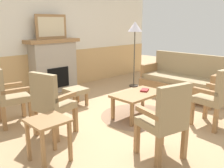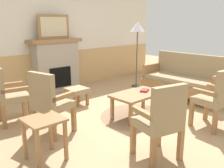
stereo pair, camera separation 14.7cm
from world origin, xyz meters
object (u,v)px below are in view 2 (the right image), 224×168
object	(u,v)px
armchair_near_fireplace	(49,101)
framed_picture	(54,27)
fireplace	(56,65)
armchair_front_center	(161,119)
floor_lamp_by_couch	(137,31)
footstool	(77,92)
side_table	(44,127)
couch	(183,81)
armchair_front_left	(216,96)
coffee_table	(138,96)
book_on_table	(145,90)
armchair_by_window_left	(8,92)

from	to	relation	value
armchair_near_fireplace	framed_picture	bearing A→B (deg)	57.17
fireplace	armchair_front_center	size ratio (longest dim) A/B	1.33
floor_lamp_by_couch	armchair_front_center	bearing A→B (deg)	-133.66
footstool	side_table	size ratio (longest dim) A/B	0.73
couch	armchair_front_left	world-z (taller)	same
fireplace	armchair_near_fireplace	world-z (taller)	fireplace
armchair_front_center	coffee_table	bearing A→B (deg)	52.45
framed_picture	floor_lamp_by_couch	bearing A→B (deg)	-30.41
footstool	book_on_table	bearing A→B (deg)	-64.18
book_on_table	armchair_front_left	bearing A→B (deg)	-73.99
book_on_table	side_table	xyz separation A→B (m)	(-2.11, -0.19, -0.02)
side_table	footstool	bearing A→B (deg)	44.35
couch	armchair_front_center	size ratio (longest dim) A/B	1.84
footstool	floor_lamp_by_couch	size ratio (longest dim) A/B	0.24
book_on_table	armchair_by_window_left	distance (m)	2.36
book_on_table	side_table	bearing A→B (deg)	-174.94
footstool	floor_lamp_by_couch	bearing A→B (deg)	4.69
framed_picture	side_table	world-z (taller)	framed_picture
armchair_by_window_left	armchair_front_center	distance (m)	2.58
fireplace	framed_picture	xyz separation A→B (m)	(0.00, 0.00, 0.91)
couch	footstool	distance (m)	2.37
armchair_front_left	side_table	xyz separation A→B (m)	(-2.45, 0.99, -0.10)
coffee_table	book_on_table	bearing A→B (deg)	1.79
framed_picture	side_table	size ratio (longest dim) A/B	1.45
side_table	floor_lamp_by_couch	distance (m)	4.00
armchair_front_center	fireplace	bearing A→B (deg)	79.18
fireplace	book_on_table	xyz separation A→B (m)	(0.37, -2.48, -0.20)
armchair_front_center	side_table	distance (m)	1.42
couch	armchair_front_left	distance (m)	1.64
armchair_near_fireplace	side_table	size ratio (longest dim) A/B	1.78
couch	armchair_front_left	bearing A→B (deg)	-131.17
coffee_table	framed_picture	bearing A→B (deg)	94.12
framed_picture	floor_lamp_by_couch	world-z (taller)	framed_picture
armchair_by_window_left	armchair_front_left	distance (m)	3.37
armchair_near_fireplace	side_table	bearing A→B (deg)	-124.39
couch	coffee_table	distance (m)	1.60
framed_picture	side_table	distance (m)	3.38
couch	floor_lamp_by_couch	world-z (taller)	floor_lamp_by_couch
armchair_near_fireplace	fireplace	bearing A→B (deg)	57.17
side_table	couch	bearing A→B (deg)	3.95
armchair_near_fireplace	floor_lamp_by_couch	bearing A→B (deg)	18.36
fireplace	footstool	world-z (taller)	fireplace
coffee_table	couch	bearing A→B (deg)	2.23
armchair_by_window_left	armchair_front_left	world-z (taller)	same
couch	armchair_near_fireplace	bearing A→B (deg)	173.54
armchair_by_window_left	framed_picture	bearing A→B (deg)	36.80
armchair_near_fireplace	armchair_front_center	bearing A→B (deg)	-67.44
book_on_table	floor_lamp_by_couch	xyz separation A→B (m)	(1.40, 1.44, 1.00)
floor_lamp_by_couch	armchair_near_fireplace	bearing A→B (deg)	-161.64
armchair_by_window_left	footstool	bearing A→B (deg)	0.16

